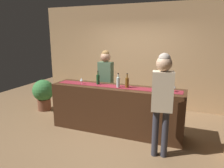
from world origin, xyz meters
TOP-DOWN VIEW (x-y plane):
  - ground_plane at (0.00, 0.00)m, footprint 10.00×10.00m
  - back_wall at (0.00, 1.90)m, footprint 6.00×0.12m
  - bar_counter at (0.00, 0.00)m, footprint 2.82×0.60m
  - counter_runner_cloth at (0.00, 0.00)m, footprint 2.68×0.28m
  - wine_bottle_amber at (0.24, -0.01)m, footprint 0.07×0.07m
  - wine_bottle_green at (-0.44, 0.05)m, footprint 0.07×0.07m
  - wine_bottle_clear at (0.06, -0.06)m, footprint 0.07×0.07m
  - wine_glass_near_customer at (0.81, -0.01)m, footprint 0.07×0.07m
  - wine_glass_mid_counter at (1.16, 0.01)m, footprint 0.07×0.07m
  - wine_glass_far_end at (-0.79, -0.07)m, footprint 0.07×0.07m
  - bartender at (-0.48, 0.58)m, footprint 0.35×0.24m
  - customer_sipping at (1.03, -0.65)m, footprint 0.37×0.25m
  - potted_plant_tall at (-2.33, 0.51)m, footprint 0.59×0.59m

SIDE VIEW (x-z plane):
  - ground_plane at x=0.00m, z-range 0.00..0.00m
  - potted_plant_tall at x=-2.33m, z-range 0.07..0.92m
  - bar_counter at x=0.00m, z-range 0.00..1.00m
  - counter_runner_cloth at x=0.00m, z-range 1.00..1.00m
  - bartender at x=-0.48m, z-range 0.20..1.91m
  - wine_glass_near_customer at x=0.81m, z-range 1.03..1.18m
  - wine_glass_mid_counter at x=1.16m, z-range 1.03..1.18m
  - wine_glass_far_end at x=-0.79m, z-range 1.03..1.18m
  - wine_bottle_amber at x=0.24m, z-range 0.96..1.26m
  - wine_bottle_green at x=-0.44m, z-range 0.96..1.26m
  - wine_bottle_clear at x=0.06m, z-range 0.96..1.26m
  - customer_sipping at x=1.03m, z-range 0.22..2.01m
  - back_wall at x=0.00m, z-range 0.00..2.90m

